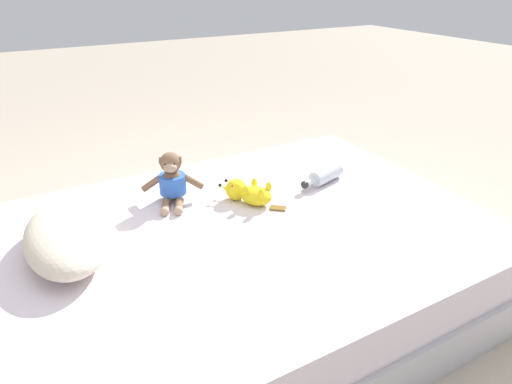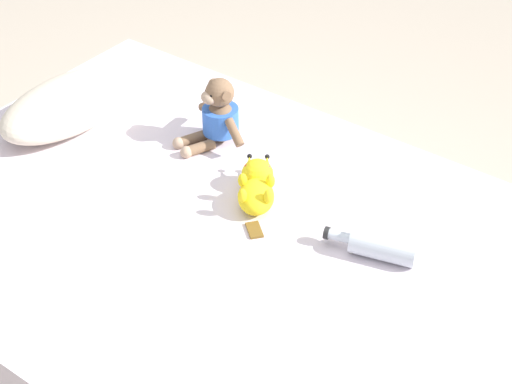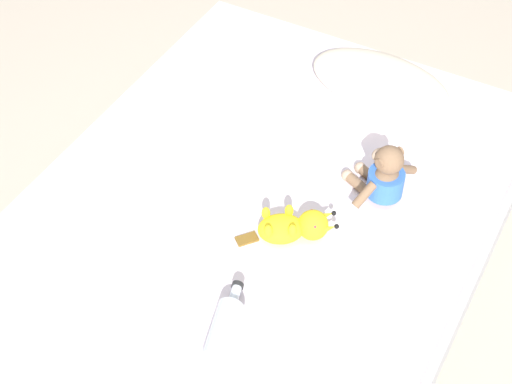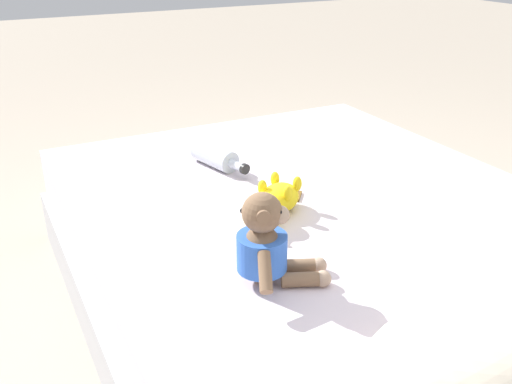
% 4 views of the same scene
% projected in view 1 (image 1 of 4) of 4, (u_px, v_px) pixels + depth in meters
% --- Properties ---
extents(ground_plane, '(16.00, 16.00, 0.00)m').
position_uv_depth(ground_plane, '(253.00, 297.00, 2.04)').
color(ground_plane, '#B7A893').
extents(bed, '(1.49, 2.02, 0.40)m').
position_uv_depth(bed, '(253.00, 262.00, 1.95)').
color(bed, '#B2B2B7').
rests_on(bed, ground_plane).
extents(pillow, '(0.56, 0.33, 0.15)m').
position_uv_depth(pillow, '(67.00, 236.00, 1.63)').
color(pillow, beige).
rests_on(pillow, bed).
extents(plush_monkey, '(0.25, 0.27, 0.24)m').
position_uv_depth(plush_monkey, '(172.00, 182.00, 1.99)').
color(plush_monkey, brown).
rests_on(plush_monkey, bed).
extents(plush_yellow_creature, '(0.30, 0.24, 0.10)m').
position_uv_depth(plush_yellow_creature, '(248.00, 192.00, 2.00)').
color(plush_yellow_creature, yellow).
rests_on(plush_yellow_creature, bed).
extents(glass_bottle, '(0.13, 0.27, 0.08)m').
position_uv_depth(glass_bottle, '(325.00, 175.00, 2.19)').
color(glass_bottle, silver).
rests_on(glass_bottle, bed).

